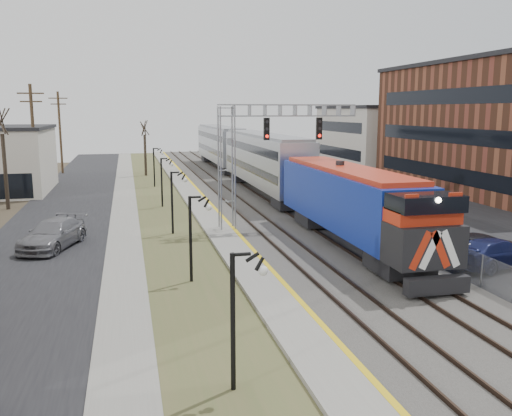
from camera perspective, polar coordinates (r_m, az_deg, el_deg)
name	(u,v)px	position (r m, az deg, el deg)	size (l,w,h in m)	color
street_west	(61,218)	(41.80, -19.85, -1.04)	(7.00, 120.00, 0.04)	black
sidewalk	(124,215)	(41.52, -13.68, -0.76)	(2.00, 120.00, 0.08)	gray
grass_median	(165,214)	(41.60, -9.55, -0.60)	(4.00, 120.00, 0.06)	#4A532C
platform	(204,211)	(41.88, -5.45, -0.30)	(2.00, 120.00, 0.24)	gray
ballast_bed	(267,208)	(42.85, 1.18, -0.05)	(8.00, 120.00, 0.20)	#595651
parking_lot	(405,203)	(47.29, 15.40, 0.46)	(16.00, 120.00, 0.04)	black
platform_edge	(216,209)	(41.99, -4.27, -0.09)	(0.24, 120.00, 0.01)	gold
track_near	(242,207)	(42.36, -1.44, 0.07)	(1.58, 120.00, 0.15)	#2D2119
track_far	(285,206)	(43.21, 3.11, 0.26)	(1.58, 120.00, 0.15)	#2D2119
train	(254,161)	(53.46, -0.24, 5.02)	(3.00, 63.05, 5.33)	navy
signal_gantry	(253,145)	(34.75, -0.33, 6.67)	(9.00, 1.07, 8.15)	gray
lampposts	(190,239)	(24.90, -6.98, -3.21)	(0.14, 62.14, 4.00)	black
fence	(317,198)	(43.96, 6.49, 1.08)	(0.04, 120.00, 1.60)	gray
bare_trees	(49,176)	(45.39, -20.99, 3.17)	(12.30, 42.30, 5.95)	#382D23
car_lot_c	(482,249)	(30.13, 22.72, -4.00)	(2.52, 5.46, 1.52)	black
car_lot_d	(495,253)	(29.56, 23.84, -4.39)	(2.07, 5.10, 1.48)	#171D50
car_lot_e	(428,213)	(39.47, 17.68, -0.54)	(1.65, 4.11, 1.40)	gray
car_lot_f	(370,201)	(43.74, 11.87, 0.72)	(1.45, 4.16, 1.37)	#0B3A21
car_street_b	(53,235)	(32.88, -20.60, -2.65)	(2.23, 5.48, 1.59)	slate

